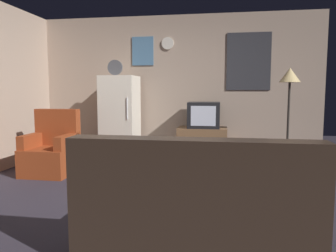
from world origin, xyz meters
name	(u,v)px	position (x,y,z in m)	size (l,w,h in m)	color
ground_plane	(146,199)	(0.00, 0.00, 0.00)	(12.00, 12.00, 0.00)	#2D2833
wall_with_art	(176,87)	(0.01, 2.45, 1.31)	(5.20, 0.12, 2.60)	tan
fridge	(120,119)	(-0.92, 1.96, 0.75)	(0.60, 0.62, 1.77)	silver
tv_stand	(202,145)	(0.53, 2.05, 0.30)	(0.84, 0.53, 0.61)	brown
crt_tv	(204,115)	(0.55, 2.05, 0.83)	(0.54, 0.51, 0.44)	black
standing_lamp	(290,83)	(1.87, 1.69, 1.36)	(0.32, 0.32, 1.59)	#332D28
coffee_table	(136,175)	(-0.15, 0.15, 0.24)	(0.72, 0.72, 0.47)	brown
wine_glass	(125,148)	(-0.31, 0.23, 0.55)	(0.05, 0.05, 0.15)	silver
mug_ceramic_white	(127,150)	(-0.28, 0.23, 0.52)	(0.08, 0.08, 0.09)	silver
remote_control	(127,152)	(-0.30, 0.27, 0.48)	(0.15, 0.04, 0.02)	black
armchair	(52,151)	(-1.66, 0.91, 0.34)	(0.68, 0.68, 0.96)	maroon
couch	(196,215)	(0.67, -1.21, 0.31)	(1.70, 0.80, 0.92)	#38281E
book_stack	(240,161)	(1.18, 1.97, 0.07)	(0.18, 0.17, 0.14)	#99BA62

